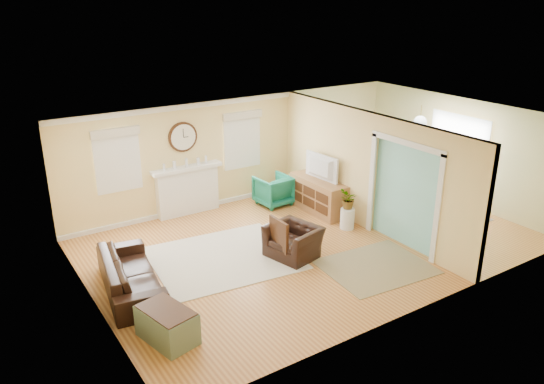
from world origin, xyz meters
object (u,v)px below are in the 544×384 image
at_px(eames_chair, 293,241).
at_px(green_chair, 274,190).
at_px(dining_table, 410,199).
at_px(sofa, 130,274).
at_px(credenza, 318,195).

relative_size(eames_chair, green_chair, 1.21).
distance_m(green_chair, dining_table, 3.31).
height_order(sofa, dining_table, sofa).
relative_size(eames_chair, dining_table, 0.56).
bearing_deg(green_chair, dining_table, 136.27).
distance_m(eames_chair, green_chair, 2.80).
bearing_deg(credenza, dining_table, -32.20).
xyz_separation_m(sofa, dining_table, (6.88, -0.07, -0.02)).
distance_m(credenza, dining_table, 2.23).
distance_m(eames_chair, dining_table, 3.75).
distance_m(sofa, credenza, 5.12).
bearing_deg(dining_table, credenza, 49.23).
relative_size(sofa, dining_table, 1.28).
xyz_separation_m(eames_chair, dining_table, (3.73, 0.40, -0.01)).
height_order(sofa, eames_chair, sofa).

